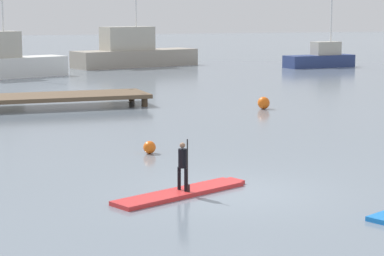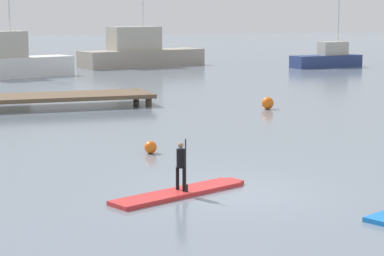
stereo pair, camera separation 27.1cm
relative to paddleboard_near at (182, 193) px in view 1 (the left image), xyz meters
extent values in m
plane|color=slate|center=(1.28, -0.17, -0.05)|extent=(240.00, 240.00, 0.00)
cube|color=red|center=(-0.07, -0.03, 0.00)|extent=(3.55, 2.03, 0.10)
cube|color=red|center=(1.61, 0.68, 0.00)|extent=(0.42, 0.56, 0.09)
cylinder|color=black|center=(-0.03, 0.11, 0.32)|extent=(0.08, 0.08, 0.54)
cylinder|color=black|center=(0.06, -0.10, 0.32)|extent=(0.08, 0.08, 0.54)
cylinder|color=black|center=(0.01, 0.01, 0.81)|extent=(0.26, 0.26, 0.45)
sphere|color=#8C664C|center=(0.01, 0.01, 1.12)|extent=(0.13, 0.13, 0.13)
cylinder|color=black|center=(0.08, -0.15, 0.67)|extent=(0.03, 0.03, 1.24)
cube|color=black|center=(0.08, -0.15, 0.14)|extent=(0.08, 0.14, 0.18)
cube|color=silver|center=(-1.02, 32.81, 0.60)|extent=(8.82, 4.92, 1.31)
cylinder|color=silver|center=(-0.78, 32.90, 4.79)|extent=(0.12, 0.12, 3.70)
cube|color=navy|center=(22.87, 34.24, 0.41)|extent=(5.80, 2.33, 0.93)
cube|color=#B2AD9E|center=(23.47, 34.32, 1.38)|extent=(2.29, 1.35, 1.01)
cylinder|color=silver|center=(23.90, 34.37, 3.51)|extent=(0.12, 0.12, 3.24)
cube|color=#9E9384|center=(9.81, 39.73, 0.59)|extent=(10.35, 5.32, 1.29)
cube|color=#B2AD9E|center=(9.12, 39.53, 2.13)|extent=(4.31, 2.78, 1.79)
cube|color=brown|center=(-1.00, 17.01, 0.42)|extent=(9.93, 2.83, 0.18)
cylinder|color=#473828|center=(3.66, 15.89, 0.23)|extent=(0.28, 0.28, 0.56)
cylinder|color=#473828|center=(3.66, 18.12, 0.23)|extent=(0.28, 0.28, 0.56)
sphere|color=orange|center=(8.35, 13.32, 0.22)|extent=(0.54, 0.54, 0.54)
sphere|color=orange|center=(0.72, 5.12, 0.14)|extent=(0.38, 0.38, 0.38)
camera|label=1|loc=(-5.44, -15.90, 4.18)|focal=69.17mm
camera|label=2|loc=(-5.19, -15.99, 4.18)|focal=69.17mm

